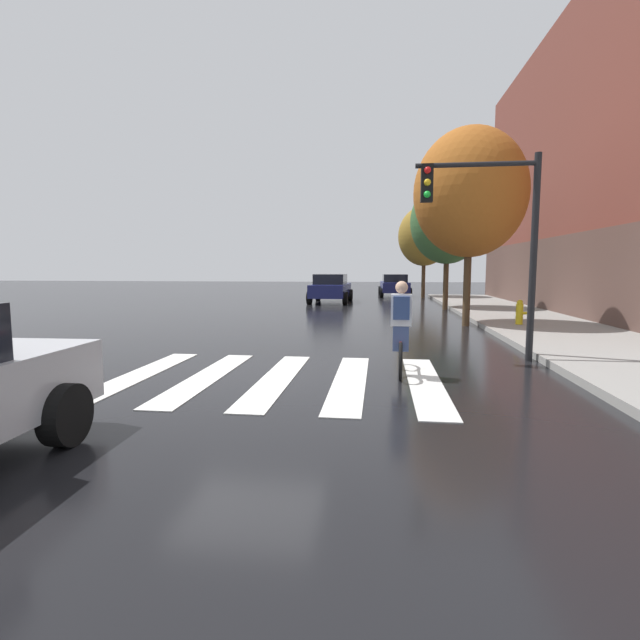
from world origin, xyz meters
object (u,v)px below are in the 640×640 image
object	(u,v)px
sedan_mid	(331,288)
sedan_far	(394,285)
street_tree_near	(470,193)
cyclist	(401,329)
fire_hydrant	(520,312)
traffic_light_near	(493,221)
street_tree_mid	(447,222)
street_tree_far	(424,236)

from	to	relation	value
sedan_mid	sedan_far	world-z (taller)	sedan_mid
street_tree_near	cyclist	bearing A→B (deg)	-107.87
sedan_mid	cyclist	size ratio (longest dim) A/B	2.72
sedan_mid	fire_hydrant	distance (m)	13.05
cyclist	street_tree_near	distance (m)	8.79
traffic_light_near	fire_hydrant	size ratio (longest dim) A/B	5.38
street_tree_mid	fire_hydrant	bearing A→B (deg)	-79.03
cyclist	street_tree_near	size ratio (longest dim) A/B	0.27
street_tree_near	street_tree_mid	distance (m)	6.43
fire_hydrant	sedan_far	bearing A→B (deg)	101.10
sedan_mid	cyclist	bearing A→B (deg)	-80.23
traffic_light_near	street_tree_near	xyz separation A→B (m)	(0.60, 6.01, 1.48)
street_tree_near	street_tree_far	bearing A→B (deg)	90.33
sedan_mid	fire_hydrant	world-z (taller)	sedan_mid
street_tree_mid	street_tree_far	xyz separation A→B (m)	(-0.26, 8.55, -0.08)
traffic_light_near	street_tree_mid	distance (m)	12.51
sedan_far	sedan_mid	bearing A→B (deg)	-120.42
fire_hydrant	street_tree_near	distance (m)	4.15
street_tree_far	cyclist	bearing A→B (deg)	-96.03
sedan_mid	street_tree_near	distance (m)	12.26
fire_hydrant	street_tree_far	world-z (taller)	street_tree_far
street_tree_far	street_tree_mid	bearing A→B (deg)	-88.25
sedan_mid	street_tree_near	bearing A→B (deg)	-61.65
sedan_mid	street_tree_near	xyz separation A→B (m)	(5.58, -10.34, 3.52)
traffic_light_near	street_tree_far	bearing A→B (deg)	88.60
sedan_mid	sedan_far	distance (m)	7.35
fire_hydrant	traffic_light_near	bearing A→B (deg)	-111.51
sedan_far	traffic_light_near	size ratio (longest dim) A/B	1.06
sedan_far	street_tree_mid	bearing A→B (deg)	-78.80
street_tree_mid	sedan_mid	bearing A→B (deg)	145.72
sedan_mid	street_tree_mid	world-z (taller)	street_tree_mid
sedan_mid	street_tree_mid	distance (m)	7.67
cyclist	street_tree_mid	size ratio (longest dim) A/B	0.29
sedan_far	traffic_light_near	xyz separation A→B (m)	(1.26, -22.69, 2.08)
street_tree_near	fire_hydrant	bearing A→B (deg)	-21.27
street_tree_near	sedan_mid	bearing A→B (deg)	118.35
cyclist	sedan_mid	bearing A→B (deg)	99.77
traffic_light_near	fire_hydrant	bearing A→B (deg)	68.49
sedan_mid	sedan_far	xyz separation A→B (m)	(3.72, 6.34, -0.04)
sedan_far	street_tree_near	xyz separation A→B (m)	(1.86, -16.68, 3.56)
cyclist	fire_hydrant	bearing A→B (deg)	60.47
sedan_far	traffic_light_near	world-z (taller)	traffic_light_near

